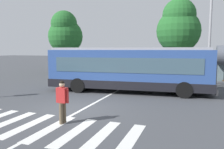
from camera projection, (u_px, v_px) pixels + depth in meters
ground_plane at (74, 109)px, 11.15m from camera, size 160.00×160.00×0.00m
city_transit_bus at (128, 69)px, 15.51m from camera, size 11.19×3.59×3.06m
pedestrian_crossing_street at (62, 100)px, 8.89m from camera, size 0.58×0.36×1.72m
parked_car_charcoal at (88, 66)px, 29.09m from camera, size 2.02×4.57×1.35m
parked_car_silver at (108, 67)px, 28.02m from camera, size 2.01×4.57×1.35m
parked_car_black at (128, 67)px, 27.52m from camera, size 2.07×4.59×1.35m
parked_car_blue at (149, 68)px, 26.12m from camera, size 1.94×4.54×1.35m
parked_car_champagne at (176, 69)px, 25.65m from camera, size 1.88×4.50×1.35m
twin_arm_street_lamp at (210, 22)px, 18.40m from camera, size 4.07×0.32×8.39m
background_tree_left at (65, 33)px, 28.57m from camera, size 4.36×4.36×7.75m
background_tree_right at (179, 26)px, 26.53m from camera, size 5.15×5.15×8.83m
crosswalk_painted_stripes at (39, 127)px, 8.59m from camera, size 7.62×2.98×0.01m
lane_center_line at (98, 101)px, 12.87m from camera, size 0.16×24.00×0.01m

